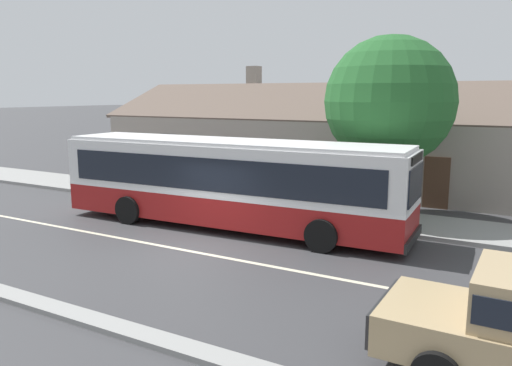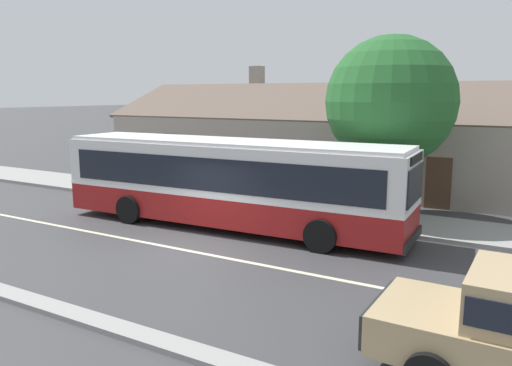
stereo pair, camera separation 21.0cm
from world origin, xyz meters
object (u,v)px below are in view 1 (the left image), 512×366
object	(u,v)px
transit_bus	(229,181)
bench_by_building	(120,180)
bus_stop_sign	(409,185)
street_tree_primary	(389,102)

from	to	relation	value
transit_bus	bench_by_building	world-z (taller)	transit_bus
transit_bus	bus_stop_sign	world-z (taller)	transit_bus
bench_by_building	bus_stop_sign	distance (m)	13.60
bench_by_building	street_tree_primary	size ratio (longest dim) A/B	0.28
bench_by_building	bus_stop_sign	bearing A→B (deg)	-3.38
transit_bus	bus_stop_sign	bearing A→B (deg)	20.43
bench_by_building	transit_bus	bearing A→B (deg)	-20.06
transit_bus	bench_by_building	distance (m)	8.49
transit_bus	bench_by_building	size ratio (longest dim) A/B	6.79
street_tree_primary	bench_by_building	bearing A→B (deg)	-174.72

